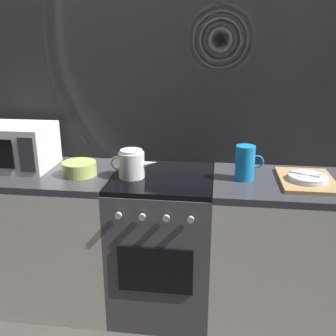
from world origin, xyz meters
name	(u,v)px	position (x,y,z in m)	size (l,w,h in m)	color
ground_plane	(163,303)	(0.00, 0.00, 0.00)	(8.00, 8.00, 0.00)	#47423D
back_wall	(169,115)	(0.00, 0.32, 1.20)	(3.60, 0.05, 2.40)	gray
counter_left	(27,234)	(-0.90, 0.00, 0.45)	(1.20, 0.60, 0.90)	silver
stove_unit	(163,243)	(0.00, 0.00, 0.45)	(0.60, 0.63, 0.90)	#4C4C51
counter_right	(311,253)	(0.90, 0.00, 0.45)	(1.20, 0.60, 0.90)	silver
microwave	(14,146)	(-0.94, 0.05, 1.04)	(0.46, 0.35, 0.27)	white
kettle	(132,164)	(-0.17, -0.05, 0.98)	(0.28, 0.15, 0.17)	white
mixing_bowl	(79,168)	(-0.49, -0.05, 0.94)	(0.20, 0.20, 0.08)	#B7D166
pitcher	(245,163)	(0.47, 0.00, 1.00)	(0.16, 0.11, 0.20)	#198CD8
dish_pile	(307,180)	(0.82, -0.01, 0.92)	(0.30, 0.40, 0.06)	tan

